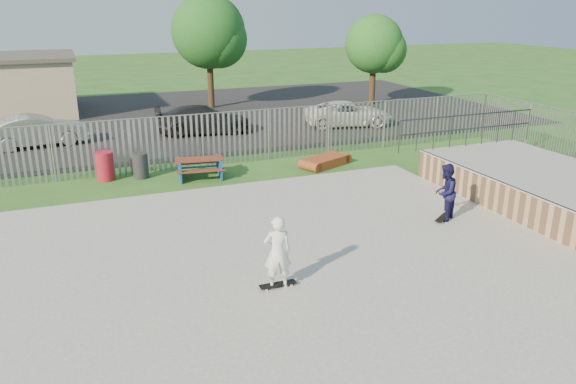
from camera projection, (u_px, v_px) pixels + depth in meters
name	position (u px, v px, depth m)	size (l,w,h in m)	color
ground	(255.00, 271.00, 12.92)	(120.00, 120.00, 0.00)	#2C5A1F
concrete_slab	(255.00, 268.00, 12.89)	(15.00, 12.00, 0.15)	gray
quarter_pipe	(541.00, 187.00, 17.00)	(5.50, 7.05, 2.19)	tan
fence	(238.00, 172.00, 16.98)	(26.04, 16.02, 2.00)	gray
picnic_table	(200.00, 168.00, 19.71)	(1.82, 1.57, 0.70)	maroon
funbox	(325.00, 161.00, 21.18)	(1.97, 1.52, 0.35)	brown
trash_bin_red	(105.00, 166.00, 19.39)	(0.60, 0.60, 1.00)	maroon
trash_bin_grey	(141.00, 166.00, 19.67)	(0.53, 0.53, 0.89)	#27272A
parking_lot	(140.00, 119.00, 29.62)	(40.00, 18.00, 0.02)	black
car_silver	(37.00, 131.00, 23.88)	(1.42, 4.07, 1.34)	silver
car_dark	(203.00, 120.00, 26.25)	(1.81, 4.46, 1.29)	black
car_white	(348.00, 114.00, 27.91)	(1.99, 4.33, 1.20)	white
tree_mid	(208.00, 32.00, 31.51)	(4.14, 4.14, 6.39)	#3D2D18
tree_right	(374.00, 44.00, 32.96)	(3.40, 3.40, 5.25)	#412F1A
skateboard_a	(443.00, 218.00, 15.57)	(0.77, 0.62, 0.08)	black
skateboard_b	(278.00, 285.00, 11.89)	(0.80, 0.21, 0.08)	black
skater_navy	(445.00, 192.00, 15.32)	(0.78, 0.61, 1.60)	#161440
skater_white	(278.00, 252.00, 11.64)	(0.58, 0.38, 1.60)	white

